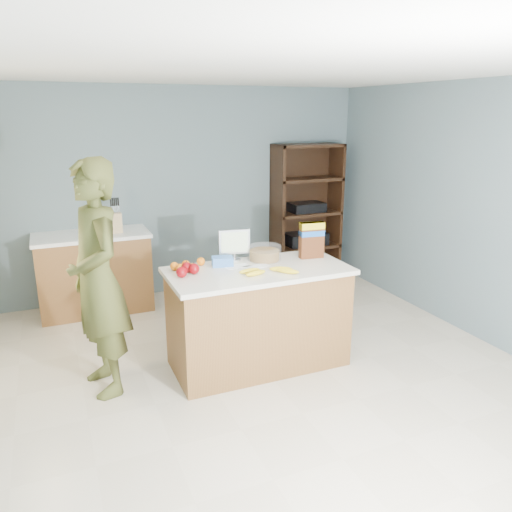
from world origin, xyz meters
name	(u,v)px	position (x,y,z in m)	size (l,w,h in m)	color
floor	(272,379)	(0.00, 0.00, 0.00)	(4.50, 5.00, 0.02)	beige
walls	(274,186)	(0.00, 0.00, 1.65)	(4.52, 5.02, 2.51)	slate
counter_peninsula	(258,321)	(0.00, 0.30, 0.42)	(1.56, 0.76, 0.90)	brown
back_cabinet	(95,272)	(-1.20, 2.20, 0.45)	(1.24, 0.62, 0.90)	brown
shelving_unit	(304,215)	(1.55, 2.35, 0.86)	(0.90, 0.40, 1.80)	black
person	(98,279)	(-1.31, 0.42, 0.94)	(0.68, 0.45, 1.88)	#46491F
knife_block	(116,222)	(-0.93, 2.14, 1.02)	(0.12, 0.10, 0.31)	tan
envelopes	(247,266)	(-0.07, 0.39, 0.90)	(0.39, 0.20, 0.00)	white
bananas	(269,271)	(0.03, 0.15, 0.92)	(0.48, 0.24, 0.04)	yellow
apples	(188,269)	(-0.60, 0.38, 0.95)	(0.21, 0.20, 0.09)	maroon
oranges	(187,266)	(-0.57, 0.52, 0.94)	(0.32, 0.21, 0.07)	orange
blue_carton	(222,261)	(-0.25, 0.50, 0.94)	(0.18, 0.12, 0.08)	blue
salad_bowl	(264,254)	(0.16, 0.52, 0.96)	(0.30, 0.30, 0.13)	#267219
tv	(234,243)	(-0.10, 0.62, 1.06)	(0.28, 0.12, 0.28)	silver
cereal_box	(312,237)	(0.58, 0.42, 1.09)	(0.23, 0.11, 0.33)	#592B14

